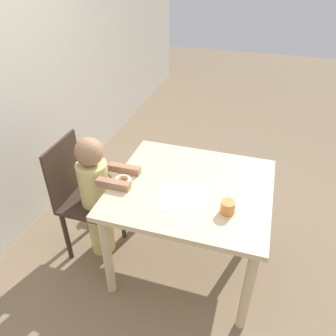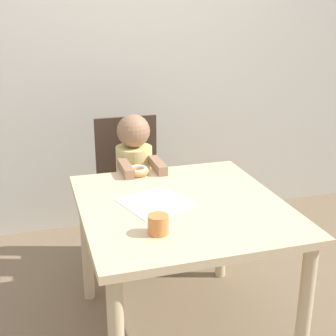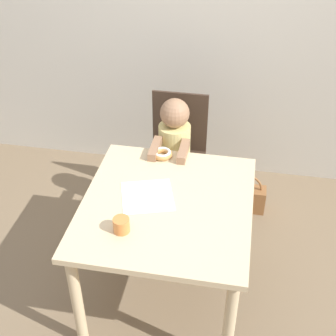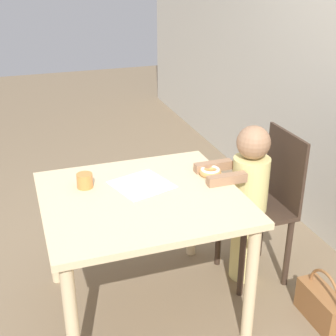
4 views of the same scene
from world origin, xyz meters
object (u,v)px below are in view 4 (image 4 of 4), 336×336
donut (210,171)px  cup (85,181)px  child_figure (248,202)px  chair (264,205)px  handbag (322,305)px

donut → cup: 0.68m
child_figure → donut: bearing=-98.8°
child_figure → cup: 0.94m
chair → handbag: bearing=11.9°
handbag → cup: cup is taller
donut → handbag: bearing=40.0°
child_figure → cup: bearing=-96.9°
handbag → cup: 1.42m
chair → handbag: (0.49, 0.10, -0.37)m
cup → child_figure: bearing=83.1°
chair → donut: bearing=-96.0°
child_figure → donut: (-0.04, -0.23, 0.21)m
chair → child_figure: bearing=-90.0°
handbag → cup: (-0.60, -1.12, 0.64)m
handbag → cup: size_ratio=3.79×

